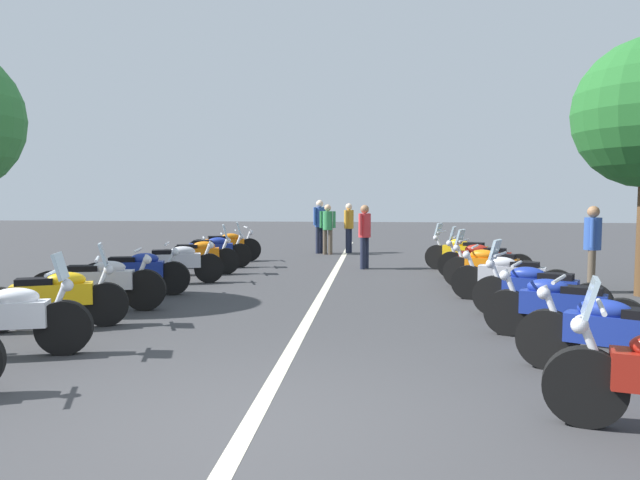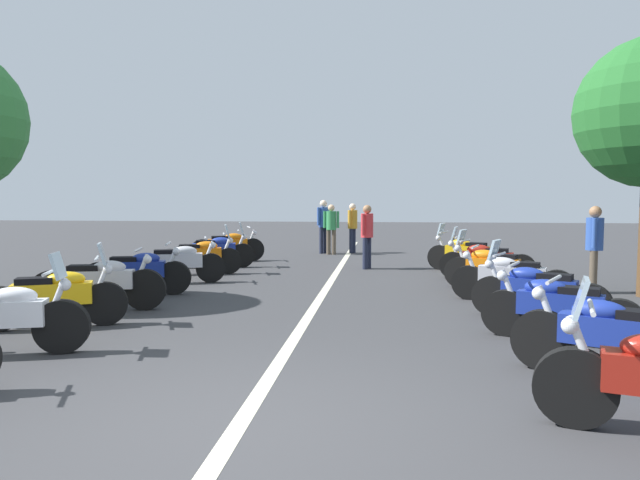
# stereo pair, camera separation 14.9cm
# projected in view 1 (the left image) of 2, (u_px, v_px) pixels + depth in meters

# --- Properties ---
(ground_plane) EXTENTS (80.00, 80.00, 0.00)m
(ground_plane) POSITION_uv_depth(u_px,v_px,m) (246.00, 432.00, 4.48)
(ground_plane) COLOR #38383A
(lane_centre_stripe) EXTENTS (25.71, 0.16, 0.01)m
(lane_centre_stripe) POSITION_uv_depth(u_px,v_px,m) (323.00, 292.00, 11.09)
(lane_centre_stripe) COLOR beige
(lane_centre_stripe) RESTS_ON ground_plane
(motorcycle_left_row_1) EXTENTS (0.84, 1.99, 1.21)m
(motorcycle_left_row_1) POSITION_uv_depth(u_px,v_px,m) (2.00, 318.00, 6.54)
(motorcycle_left_row_1) COLOR black
(motorcycle_left_row_1) RESTS_ON ground_plane
(motorcycle_left_row_2) EXTENTS (1.01, 1.91, 1.21)m
(motorcycle_left_row_2) POSITION_uv_depth(u_px,v_px,m) (55.00, 297.00, 7.96)
(motorcycle_left_row_2) COLOR black
(motorcycle_left_row_2) RESTS_ON ground_plane
(motorcycle_left_row_3) EXTENTS (0.77, 2.13, 1.02)m
(motorcycle_left_row_3) POSITION_uv_depth(u_px,v_px,m) (99.00, 283.00, 9.20)
(motorcycle_left_row_3) COLOR black
(motorcycle_left_row_3) RESTS_ON ground_plane
(motorcycle_left_row_4) EXTENTS (0.77, 2.01, 1.00)m
(motorcycle_left_row_4) POSITION_uv_depth(u_px,v_px,m) (136.00, 272.00, 10.70)
(motorcycle_left_row_4) COLOR black
(motorcycle_left_row_4) RESTS_ON ground_plane
(motorcycle_left_row_5) EXTENTS (0.90, 2.03, 1.00)m
(motorcycle_left_row_5) POSITION_uv_depth(u_px,v_px,m) (175.00, 263.00, 12.21)
(motorcycle_left_row_5) COLOR black
(motorcycle_left_row_5) RESTS_ON ground_plane
(motorcycle_left_row_6) EXTENTS (0.87, 1.98, 1.21)m
(motorcycle_left_row_6) POSITION_uv_depth(u_px,v_px,m) (198.00, 256.00, 13.62)
(motorcycle_left_row_6) COLOR black
(motorcycle_left_row_6) RESTS_ON ground_plane
(motorcycle_left_row_7) EXTENTS (0.83, 2.09, 1.21)m
(motorcycle_left_row_7) POSITION_uv_depth(u_px,v_px,m) (212.00, 250.00, 14.99)
(motorcycle_left_row_7) COLOR black
(motorcycle_left_row_7) RESTS_ON ground_plane
(motorcycle_left_row_8) EXTENTS (1.02, 2.03, 1.02)m
(motorcycle_left_row_8) POSITION_uv_depth(u_px,v_px,m) (225.00, 246.00, 16.46)
(motorcycle_left_row_8) COLOR black
(motorcycle_left_row_8) RESTS_ON ground_plane
(motorcycle_right_row_1) EXTENTS (1.12, 1.92, 1.00)m
(motorcycle_right_row_1) POSITION_uv_depth(u_px,v_px,m) (621.00, 336.00, 5.72)
(motorcycle_right_row_1) COLOR black
(motorcycle_right_row_1) RESTS_ON ground_plane
(motorcycle_right_row_2) EXTENTS (1.00, 1.87, 0.99)m
(motorcycle_right_row_2) POSITION_uv_depth(u_px,v_px,m) (561.00, 307.00, 7.30)
(motorcycle_right_row_2) COLOR black
(motorcycle_right_row_2) RESTS_ON ground_plane
(motorcycle_right_row_3) EXTENTS (1.08, 1.87, 1.20)m
(motorcycle_right_row_3) POSITION_uv_depth(u_px,v_px,m) (538.00, 290.00, 8.56)
(motorcycle_right_row_3) COLOR black
(motorcycle_right_row_3) RESTS_ON ground_plane
(motorcycle_right_row_4) EXTENTS (0.94, 2.04, 0.99)m
(motorcycle_right_row_4) POSITION_uv_depth(u_px,v_px,m) (510.00, 277.00, 10.05)
(motorcycle_right_row_4) COLOR black
(motorcycle_right_row_4) RESTS_ON ground_plane
(motorcycle_right_row_5) EXTENTS (1.03, 1.85, 1.21)m
(motorcycle_right_row_5) POSITION_uv_depth(u_px,v_px,m) (490.00, 267.00, 11.42)
(motorcycle_right_row_5) COLOR black
(motorcycle_right_row_5) RESTS_ON ground_plane
(motorcycle_right_row_6) EXTENTS (0.89, 2.07, 1.20)m
(motorcycle_right_row_6) POSITION_uv_depth(u_px,v_px,m) (483.00, 260.00, 12.82)
(motorcycle_right_row_6) COLOR black
(motorcycle_right_row_6) RESTS_ON ground_plane
(motorcycle_right_row_7) EXTENTS (1.05, 1.94, 1.21)m
(motorcycle_right_row_7) POSITION_uv_depth(u_px,v_px,m) (464.00, 253.00, 14.35)
(motorcycle_right_row_7) COLOR black
(motorcycle_right_row_7) RESTS_ON ground_plane
(bystander_0) EXTENTS (0.42, 0.38, 1.78)m
(bystander_0) POSITION_uv_depth(u_px,v_px,m) (320.00, 222.00, 18.93)
(bystander_0) COLOR #1E2338
(bystander_0) RESTS_ON ground_plane
(bystander_1) EXTENTS (0.48, 0.32, 1.67)m
(bystander_1) POSITION_uv_depth(u_px,v_px,m) (365.00, 231.00, 14.77)
(bystander_1) COLOR #1E2338
(bystander_1) RESTS_ON ground_plane
(bystander_2) EXTENTS (0.32, 0.53, 1.64)m
(bystander_2) POSITION_uv_depth(u_px,v_px,m) (328.00, 225.00, 18.55)
(bystander_2) COLOR brown
(bystander_2) RESTS_ON ground_plane
(bystander_3) EXTENTS (0.50, 0.32, 1.70)m
(bystander_3) POSITION_uv_depth(u_px,v_px,m) (592.00, 242.00, 11.05)
(bystander_3) COLOR brown
(bystander_3) RESTS_ON ground_plane
(bystander_4) EXTENTS (0.50, 0.32, 1.67)m
(bystander_4) POSITION_uv_depth(u_px,v_px,m) (349.00, 224.00, 19.07)
(bystander_4) COLOR #1E2338
(bystander_4) RESTS_ON ground_plane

